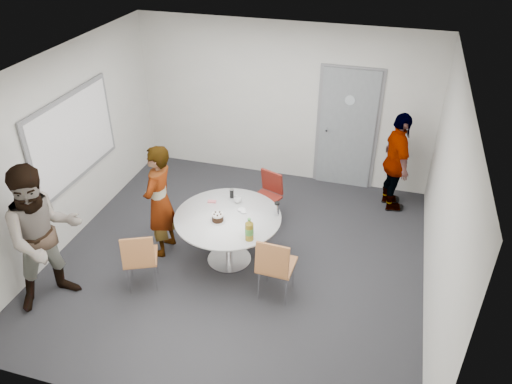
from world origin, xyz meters
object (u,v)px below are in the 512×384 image
(chair_far, at_px, (268,192))
(chair_near_right, at_px, (275,264))
(person_main, at_px, (160,201))
(person_right, at_px, (396,163))
(door, at_px, (347,129))
(chair_near_left, at_px, (140,256))
(person_left, at_px, (44,237))
(table, at_px, (229,223))
(whiteboard, at_px, (74,138))

(chair_far, bearing_deg, chair_near_right, 127.74)
(chair_near_right, height_order, chair_far, chair_near_right)
(person_main, xyz_separation_m, person_right, (3.02, 2.04, -0.01))
(door, distance_m, person_main, 3.38)
(chair_near_left, bearing_deg, chair_near_right, -14.19)
(door, xyz_separation_m, person_left, (-3.05, -3.82, -0.08))
(chair_near_right, xyz_separation_m, person_main, (-1.74, 0.51, 0.27))
(person_left, bearing_deg, door, -1.13)
(person_main, distance_m, person_right, 3.65)
(table, xyz_separation_m, person_left, (-1.86, -1.27, 0.30))
(door, bearing_deg, person_right, -32.03)
(chair_near_left, bearing_deg, person_main, 71.18)
(table, bearing_deg, chair_near_right, -34.96)
(person_main, relative_size, person_right, 1.01)
(door, distance_m, person_right, 1.03)
(table, height_order, chair_far, table)
(person_main, bearing_deg, chair_far, 134.46)
(person_main, bearing_deg, person_left, -34.13)
(chair_near_left, bearing_deg, table, 18.20)
(chair_near_left, distance_m, person_left, 1.13)
(person_right, bearing_deg, chair_near_right, 135.11)
(chair_near_left, xyz_separation_m, chair_far, (1.13, 1.96, -0.04))
(chair_near_left, bearing_deg, person_left, -179.99)
(chair_near_left, bearing_deg, whiteboard, 118.63)
(table, xyz_separation_m, chair_far, (0.23, 1.12, -0.15))
(chair_near_left, height_order, person_main, person_main)
(door, xyz_separation_m, person_main, (-2.17, -2.58, -0.20))
(door, relative_size, person_right, 1.31)
(table, distance_m, chair_near_left, 1.23)
(chair_near_left, distance_m, chair_far, 2.26)
(chair_near_right, xyz_separation_m, person_right, (1.28, 2.55, 0.26))
(whiteboard, distance_m, chair_far, 2.90)
(door, relative_size, chair_far, 2.60)
(chair_near_left, height_order, chair_far, chair_near_left)
(whiteboard, bearing_deg, door, 32.66)
(whiteboard, bearing_deg, person_left, -71.64)
(whiteboard, distance_m, person_main, 1.55)
(whiteboard, bearing_deg, table, -6.49)
(person_main, bearing_deg, chair_near_right, 74.85)
(person_right, bearing_deg, person_left, 111.90)
(door, distance_m, whiteboard, 4.25)
(chair_far, xyz_separation_m, person_right, (1.81, 0.90, 0.32))
(door, bearing_deg, table, -114.99)
(person_main, distance_m, person_left, 1.53)
(chair_near_right, relative_size, person_right, 0.56)
(table, bearing_deg, person_right, 44.72)
(whiteboard, height_order, chair_near_right, whiteboard)
(person_right, bearing_deg, table, 116.48)
(whiteboard, xyz_separation_m, person_right, (4.41, 1.75, -0.64))
(table, relative_size, person_left, 0.75)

